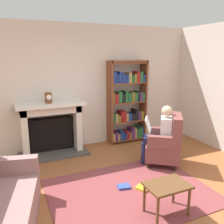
{
  "coord_description": "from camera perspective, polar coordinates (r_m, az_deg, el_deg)",
  "views": [
    {
      "loc": [
        -1.59,
        -2.61,
        2.04
      ],
      "look_at": [
        0.1,
        1.2,
        1.05
      ],
      "focal_mm": 38.7,
      "sensor_mm": 36.0,
      "label": 1
    }
  ],
  "objects": [
    {
      "name": "scattered_books",
      "position": [
        3.97,
        5.9,
        -17.14
      ],
      "size": [
        0.55,
        0.36,
        0.04
      ],
      "color": "#334CA5",
      "rests_on": "area_rug"
    },
    {
      "name": "armchair_reading",
      "position": [
        4.68,
        12.67,
        -7.17
      ],
      "size": [
        0.88,
        0.88,
        0.97
      ],
      "rotation": [
        0.0,
        0.0,
        4.08
      ],
      "color": "#331E14",
      "rests_on": "ground"
    },
    {
      "name": "side_table",
      "position": [
        3.32,
        12.86,
        -17.28
      ],
      "size": [
        0.56,
        0.39,
        0.43
      ],
      "color": "brown",
      "rests_on": "ground"
    },
    {
      "name": "fireplace",
      "position": [
        5.18,
        -14.12,
        -3.37
      ],
      "size": [
        1.39,
        0.64,
        1.11
      ],
      "color": "#4C4742",
      "rests_on": "ground"
    },
    {
      "name": "side_wall_right",
      "position": [
        5.78,
        23.69,
        5.37
      ],
      "size": [
        0.1,
        5.2,
        2.7
      ],
      "primitive_type": "cube",
      "color": "beige",
      "rests_on": "ground"
    },
    {
      "name": "bookshelf",
      "position": [
        5.69,
        3.61,
        2.23
      ],
      "size": [
        0.92,
        0.32,
        1.92
      ],
      "color": "brown",
      "rests_on": "ground"
    },
    {
      "name": "back_wall",
      "position": [
        5.45,
        -6.76,
        5.98
      ],
      "size": [
        5.6,
        0.1,
        2.7
      ],
      "primitive_type": "cube",
      "color": "beige",
      "rests_on": "ground"
    },
    {
      "name": "ground",
      "position": [
        3.68,
        6.57,
        -20.44
      ],
      "size": [
        14.0,
        14.0,
        0.0
      ],
      "primitive_type": "plane",
      "color": "brown"
    },
    {
      "name": "seated_reader",
      "position": [
        4.62,
        11.33,
        -4.81
      ],
      "size": [
        0.59,
        0.56,
        1.14
      ],
      "rotation": [
        0.0,
        0.0,
        4.08
      ],
      "color": "silver",
      "rests_on": "ground"
    },
    {
      "name": "mantel_clock",
      "position": [
        4.94,
        -14.79,
        3.24
      ],
      "size": [
        0.14,
        0.14,
        0.21
      ],
      "color": "brown",
      "rests_on": "fireplace"
    },
    {
      "name": "area_rug",
      "position": [
        3.89,
        4.23,
        -18.19
      ],
      "size": [
        2.4,
        1.8,
        0.01
      ],
      "primitive_type": "cube",
      "color": "brown",
      "rests_on": "ground"
    }
  ]
}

